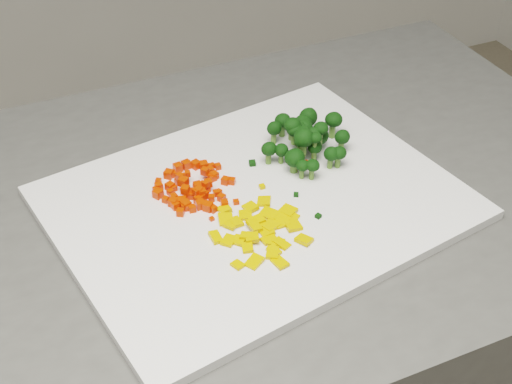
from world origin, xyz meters
name	(u,v)px	position (x,y,z in m)	size (l,w,h in m)	color
cutting_board	(256,203)	(0.13, 0.37, 0.91)	(0.46, 0.36, 0.01)	white
carrot_pile	(195,179)	(0.07, 0.41, 0.93)	(0.10, 0.10, 0.03)	red
pepper_pile	(254,228)	(0.10, 0.31, 0.92)	(0.12, 0.12, 0.02)	#DE9E0B
broccoli_pile	(311,137)	(0.23, 0.42, 0.94)	(0.12, 0.12, 0.06)	black
carrot_cube_0	(202,165)	(0.09, 0.45, 0.92)	(0.01, 0.01, 0.01)	red
carrot_cube_1	(203,195)	(0.07, 0.39, 0.92)	(0.01, 0.01, 0.01)	red
carrot_cube_2	(183,182)	(0.06, 0.42, 0.93)	(0.01, 0.01, 0.01)	red
carrot_cube_3	(197,186)	(0.07, 0.41, 0.92)	(0.01, 0.01, 0.01)	red
carrot_cube_4	(212,198)	(0.08, 0.39, 0.92)	(0.01, 0.01, 0.01)	red
carrot_cube_5	(196,187)	(0.07, 0.41, 0.92)	(0.01, 0.01, 0.01)	red
carrot_cube_6	(188,164)	(0.08, 0.46, 0.92)	(0.01, 0.01, 0.01)	red
carrot_cube_7	(199,191)	(0.07, 0.40, 0.92)	(0.01, 0.01, 0.01)	red
carrot_cube_8	(225,181)	(0.11, 0.41, 0.92)	(0.01, 0.01, 0.01)	red
carrot_cube_9	(200,205)	(0.06, 0.38, 0.92)	(0.01, 0.01, 0.01)	red
carrot_cube_10	(186,165)	(0.07, 0.46, 0.92)	(0.01, 0.01, 0.01)	red
carrot_cube_11	(184,186)	(0.06, 0.42, 0.92)	(0.01, 0.01, 0.01)	red
carrot_cube_12	(202,192)	(0.07, 0.39, 0.92)	(0.01, 0.01, 0.01)	red
carrot_cube_13	(170,192)	(0.04, 0.42, 0.92)	(0.01, 0.01, 0.01)	red
carrot_cube_14	(178,168)	(0.06, 0.46, 0.92)	(0.01, 0.01, 0.01)	red
carrot_cube_15	(203,191)	(0.08, 0.40, 0.92)	(0.01, 0.01, 0.01)	red
carrot_cube_16	(183,177)	(0.06, 0.44, 0.92)	(0.01, 0.01, 0.01)	red
carrot_cube_17	(203,164)	(0.09, 0.45, 0.92)	(0.01, 0.01, 0.01)	red
carrot_cube_18	(158,181)	(0.03, 0.44, 0.92)	(0.01, 0.01, 0.01)	red
carrot_cube_19	(156,189)	(0.02, 0.43, 0.92)	(0.01, 0.01, 0.01)	red
carrot_cube_20	(216,193)	(0.09, 0.39, 0.92)	(0.01, 0.01, 0.01)	red
carrot_cube_21	(170,186)	(0.04, 0.43, 0.92)	(0.01, 0.01, 0.01)	red
carrot_cube_22	(209,167)	(0.10, 0.45, 0.92)	(0.01, 0.01, 0.01)	red
carrot_cube_23	(232,181)	(0.11, 0.41, 0.92)	(0.01, 0.01, 0.01)	red
carrot_cube_24	(178,181)	(0.05, 0.43, 0.92)	(0.01, 0.01, 0.01)	red
carrot_cube_25	(213,178)	(0.10, 0.42, 0.92)	(0.01, 0.01, 0.01)	red
carrot_cube_26	(185,190)	(0.05, 0.40, 0.92)	(0.01, 0.01, 0.01)	red
carrot_cube_27	(197,192)	(0.07, 0.40, 0.92)	(0.01, 0.01, 0.01)	red
carrot_cube_28	(184,206)	(0.05, 0.38, 0.92)	(0.01, 0.01, 0.01)	red
carrot_cube_29	(205,205)	(0.07, 0.38, 0.92)	(0.01, 0.01, 0.01)	red
carrot_cube_30	(208,183)	(0.08, 0.41, 0.92)	(0.01, 0.01, 0.01)	red
carrot_cube_31	(180,204)	(0.04, 0.39, 0.92)	(0.01, 0.01, 0.01)	red
carrot_cube_32	(173,202)	(0.04, 0.39, 0.92)	(0.01, 0.01, 0.01)	red
carrot_cube_33	(175,205)	(0.04, 0.39, 0.92)	(0.01, 0.01, 0.01)	red
carrot_cube_34	(203,185)	(0.08, 0.41, 0.92)	(0.01, 0.01, 0.01)	red
carrot_cube_35	(213,209)	(0.07, 0.37, 0.92)	(0.01, 0.01, 0.01)	red
carrot_cube_36	(186,205)	(0.05, 0.38, 0.92)	(0.01, 0.01, 0.01)	red
carrot_cube_37	(204,165)	(0.09, 0.45, 0.92)	(0.01, 0.01, 0.01)	red
carrot_cube_38	(182,201)	(0.05, 0.39, 0.92)	(0.01, 0.01, 0.01)	red
carrot_cube_39	(189,195)	(0.06, 0.40, 0.92)	(0.01, 0.01, 0.01)	red
carrot_cube_40	(196,165)	(0.08, 0.45, 0.92)	(0.01, 0.01, 0.01)	red
carrot_cube_41	(201,189)	(0.07, 0.41, 0.92)	(0.01, 0.01, 0.01)	red
carrot_cube_42	(209,172)	(0.10, 0.44, 0.92)	(0.01, 0.01, 0.01)	red
carrot_cube_43	(160,192)	(0.03, 0.42, 0.92)	(0.01, 0.01, 0.01)	red
carrot_cube_44	(173,174)	(0.05, 0.45, 0.92)	(0.01, 0.01, 0.01)	red
carrot_cube_45	(175,207)	(0.04, 0.39, 0.92)	(0.01, 0.01, 0.01)	red
carrot_cube_46	(159,186)	(0.03, 0.43, 0.92)	(0.01, 0.01, 0.01)	red
carrot_cube_47	(199,199)	(0.06, 0.39, 0.92)	(0.01, 0.01, 0.01)	red
carrot_cube_48	(206,184)	(0.08, 0.40, 0.92)	(0.01, 0.01, 0.01)	red
carrot_cube_49	(180,177)	(0.06, 0.43, 0.93)	(0.01, 0.01, 0.01)	red
carrot_cube_50	(210,171)	(0.10, 0.44, 0.92)	(0.01, 0.01, 0.01)	red
carrot_cube_51	(201,205)	(0.06, 0.38, 0.92)	(0.01, 0.01, 0.01)	red
carrot_cube_52	(222,198)	(0.09, 0.38, 0.92)	(0.01, 0.01, 0.01)	red
carrot_cube_53	(214,175)	(0.10, 0.42, 0.92)	(0.01, 0.01, 0.01)	red
carrot_cube_54	(192,209)	(0.05, 0.38, 0.92)	(0.01, 0.01, 0.01)	red
carrot_cube_55	(174,197)	(0.04, 0.40, 0.92)	(0.01, 0.01, 0.01)	red
carrot_cube_56	(166,200)	(0.03, 0.40, 0.92)	(0.01, 0.01, 0.01)	red
carrot_cube_57	(212,166)	(0.10, 0.45, 0.92)	(0.01, 0.01, 0.01)	red
carrot_cube_58	(174,188)	(0.04, 0.42, 0.92)	(0.01, 0.01, 0.01)	red
carrot_cube_59	(208,207)	(0.07, 0.37, 0.92)	(0.01, 0.01, 0.01)	red
carrot_cube_60	(211,207)	(0.07, 0.37, 0.92)	(0.01, 0.01, 0.01)	red
carrot_cube_61	(204,205)	(0.07, 0.38, 0.92)	(0.01, 0.01, 0.01)	red
carrot_cube_62	(199,198)	(0.07, 0.39, 0.92)	(0.01, 0.01, 0.01)	red
carrot_cube_63	(158,194)	(0.02, 0.42, 0.92)	(0.01, 0.01, 0.01)	red
carrot_cube_64	(205,171)	(0.09, 0.43, 0.92)	(0.01, 0.01, 0.01)	red
carrot_cube_65	(189,207)	(0.05, 0.38, 0.92)	(0.01, 0.01, 0.01)	red
carrot_cube_66	(190,193)	(0.06, 0.40, 0.92)	(0.01, 0.01, 0.01)	red
carrot_cube_67	(180,212)	(0.04, 0.38, 0.92)	(0.01, 0.01, 0.01)	red
carrot_cube_68	(224,204)	(0.09, 0.37, 0.92)	(0.01, 0.01, 0.01)	red
carrot_cube_69	(219,192)	(0.09, 0.39, 0.92)	(0.01, 0.01, 0.01)	red
carrot_cube_70	(188,174)	(0.07, 0.43, 0.92)	(0.01, 0.01, 0.01)	red
carrot_cube_71	(169,174)	(0.05, 0.45, 0.92)	(0.01, 0.01, 0.01)	red
carrot_cube_72	(211,176)	(0.09, 0.43, 0.92)	(0.01, 0.01, 0.01)	red
carrot_cube_73	(218,166)	(0.11, 0.44, 0.92)	(0.01, 0.01, 0.01)	red
pepper_chunk_0	(245,215)	(0.11, 0.34, 0.91)	(0.02, 0.02, 0.00)	#DE9E0B
pepper_chunk_1	(280,217)	(0.14, 0.32, 0.91)	(0.02, 0.02, 0.00)	#DE9E0B
pepper_chunk_2	(216,237)	(0.06, 0.32, 0.91)	(0.02, 0.01, 0.00)	#DE9E0B
pepper_chunk_3	(254,262)	(0.08, 0.27, 0.91)	(0.02, 0.01, 0.00)	#DE9E0B
pepper_chunk_4	(291,217)	(0.15, 0.32, 0.91)	(0.02, 0.01, 0.00)	#DE9E0B
pepper_chunk_5	(248,248)	(0.09, 0.29, 0.91)	(0.01, 0.01, 0.00)	#DE9E0B
pepper_chunk_6	(274,251)	(0.11, 0.28, 0.91)	(0.01, 0.01, 0.00)	#DE9E0B
pepper_chunk_7	(254,225)	(0.11, 0.32, 0.92)	(0.02, 0.01, 0.00)	#DE9E0B
pepper_chunk_8	(269,214)	(0.13, 0.33, 0.91)	(0.02, 0.02, 0.00)	#DE9E0B
pepper_chunk_9	(269,239)	(0.11, 0.29, 0.91)	(0.02, 0.01, 0.00)	#DE9E0B
pepper_chunk_10	(250,207)	(0.12, 0.35, 0.91)	(0.01, 0.02, 0.00)	#DE9E0B
pepper_chunk_11	(282,223)	(0.14, 0.31, 0.91)	(0.01, 0.02, 0.00)	#DE9E0B
pepper_chunk_12	(271,225)	(0.12, 0.32, 0.91)	(0.02, 0.02, 0.00)	#DE9E0B
pepper_chunk_13	(236,222)	(0.09, 0.34, 0.91)	(0.02, 0.01, 0.00)	#DE9E0B
pepper_chunk_14	(264,201)	(0.14, 0.36, 0.91)	(0.02, 0.02, 0.00)	#DE9E0B
pepper_chunk_15	(282,243)	(0.12, 0.28, 0.91)	(0.02, 0.01, 0.00)	#DE9E0B
pepper_chunk_16	(252,238)	(0.10, 0.30, 0.92)	(0.01, 0.01, 0.00)	#DE9E0B
pepper_chunk_17	(293,226)	(0.15, 0.30, 0.91)	(0.02, 0.02, 0.00)	#DE9E0B
pepper_chunk_18	(232,224)	(0.09, 0.34, 0.91)	(0.01, 0.02, 0.00)	#DE9E0B
pepper_chunk_19	(229,240)	(0.07, 0.31, 0.91)	(0.01, 0.02, 0.00)	#DE9E0B
pepper_chunk_20	(226,220)	(0.08, 0.34, 0.91)	(0.02, 0.02, 0.00)	#DE9E0B
pepper_chunk_21	(238,265)	(0.07, 0.27, 0.91)	(0.01, 0.01, 0.00)	#DE9E0B
pepper_chunk_22	(224,210)	(0.09, 0.36, 0.91)	(0.01, 0.01, 0.01)	#DE9E0B
pepper_chunk_23	(288,211)	(0.15, 0.33, 0.91)	(0.02, 0.02, 0.00)	#DE9E0B
pepper_chunk_24	(266,231)	(0.12, 0.31, 0.91)	(0.02, 0.02, 0.00)	#DE9E0B
pepper_chunk_25	(239,240)	(0.08, 0.31, 0.91)	(0.01, 0.01, 0.00)	#DE9E0B
pepper_chunk_26	(283,217)	(0.14, 0.32, 0.91)	(0.02, 0.01, 0.00)	#DE9E0B
pepper_chunk_27	(280,263)	(0.11, 0.26, 0.91)	(0.02, 0.01, 0.00)	#DE9E0B
pepper_chunk_28	(257,220)	(0.11, 0.33, 0.92)	(0.01, 0.02, 0.00)	#DE9E0B
pepper_chunk_29	(247,235)	(0.09, 0.31, 0.92)	(0.02, 0.01, 0.00)	#DE9E0B
pepper_chunk_30	(304,240)	(0.15, 0.28, 0.91)	(0.02, 0.01, 0.00)	#DE9E0B
pepper_chunk_31	(272,253)	(0.11, 0.27, 0.91)	(0.02, 0.01, 0.00)	#DE9E0B
pepper_chunk_32	(276,242)	(0.12, 0.29, 0.91)	(0.02, 0.01, 0.00)	#DE9E0B
broccoli_floret_0	(302,128)	(0.24, 0.46, 0.93)	(0.03, 0.03, 0.03)	black
broccoli_floret_1	(303,143)	(0.21, 0.41, 0.94)	(0.04, 0.04, 0.04)	black
broccoli_floret_2	(298,135)	(0.22, 0.45, 0.93)	(0.03, 0.03, 0.03)	black
broccoli_floret_3	(292,129)	(0.21, 0.44, 0.94)	(0.03, 0.03, 0.03)	black
broccoli_floret_4	(282,125)	(0.21, 0.48, 0.93)	(0.03, 0.03, 0.03)	black
broccoli_floret_5	(312,170)	(0.21, 0.38, 0.93)	(0.02, 0.02, 0.03)	black
broccoli_floret_6	(300,139)	(0.21, 0.42, 0.94)	(0.02, 0.02, 0.03)	black
broccoli_floret_7	(294,134)	(0.21, 0.44, 0.94)	(0.03, 0.03, 0.03)	black
broccoli_floret_8	(303,132)	(0.23, 0.45, 0.93)	(0.03, 0.03, 0.03)	black
broccoli_floret_9	(268,154)	(0.17, 0.43, 0.93)	(0.03, 0.03, 0.03)	black
broccoli_floret_10	(314,152)	(0.23, 0.41, 0.93)	(0.03, 0.03, 0.03)	black
broccoli_floret_11	(307,121)	(0.25, 0.47, 0.93)	(0.04, 0.04, 0.03)	black
broccoli_floret_12	(330,158)	(0.24, 0.39, 0.93)	(0.03, 0.03, 0.03)	black
broccoli_floret_13	(302,170)	(0.20, 0.38, 0.92)	(0.02, 0.02, 0.03)	black
broccoli_floret_14	(333,125)	(0.27, 0.45, 0.93)	(0.03, 0.03, 0.04)	black
broccoli_floret_15	(281,155)	(0.19, 0.42, 0.92)	(0.02, 0.02, 0.02)	black
broccoli_floret_16	(318,139)	(0.25, 0.43, 0.93)	(0.04, 0.04, 0.03)	black
broccoli_floret_17	(274,133)	(0.20, 0.47, 0.93)	(0.03, 0.03, 0.03)	black
broccoli_floret_18	(303,136)	(0.22, 0.43, 0.94)	(0.02, 0.02, 0.03)	black
broccoli_floret_19	(315,144)	(0.23, 0.41, 0.94)	(0.02, 0.02, 0.03)	black
broccoli_floret_20	(300,146)	(0.21, 0.41, 0.94)	(0.02, 0.02, 0.03)	black
broccoli_floret_21	(281,154)	(0.19, 0.42, 0.93)	(0.02, 0.02, 0.03)	black
broccoli_floret_22	(300,142)	(0.22, 0.44, 0.93)	(0.03, 0.03, 0.03)	black
broccoli_floret_23	(306,122)	(0.25, 0.47, 0.93)	(0.03, 0.03, 0.03)	black
broccoli_floret_24	(294,161)	(0.19, 0.40, 0.93)	(0.04, 0.04, 0.03)	black
broccoli_floret_25	(338,157)	(0.25, 0.39, 0.93)	(0.03, 0.03, 0.03)	black
broccoli_floret_26	(320,135)	(0.24, 0.42, 0.94)	(0.03, 0.03, 0.03)	black
broccoli_floret_27	(313,138)	(0.23, 0.42, 0.94)	(0.03, 0.03, 0.03)	black
broccoli_floret_28	(341,141)	(0.27, 0.41, 0.93)	(0.03, 0.03, 0.03)	black
stray_bit_0	(212,219)	(0.07, 0.35, 0.91)	(0.01, 0.01, 0.00)	red
stray_bit_1	(252,163)	(0.15, 0.43, 0.92)	(0.01, 0.01, 0.01)	black
stray_bit_2	(236,202)	(0.10, 0.37, 0.91)	(0.01, 0.01, 0.00)	red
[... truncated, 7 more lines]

